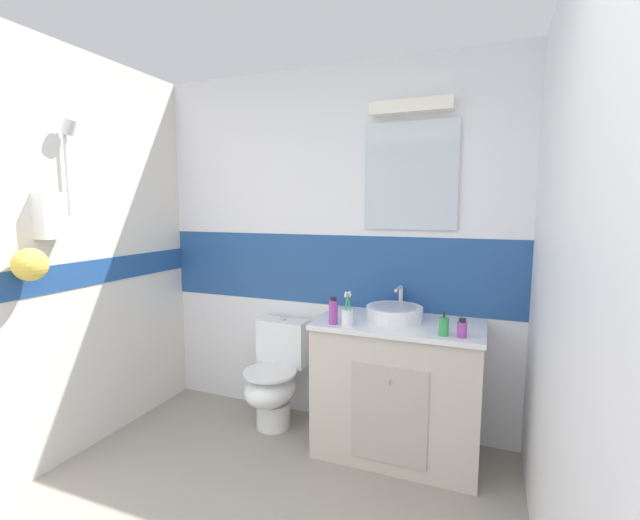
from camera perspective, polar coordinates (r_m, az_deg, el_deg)
wall_back_tiled at (r=3.04m, az=1.68°, el=1.75°), size 3.20×0.20×2.50m
wall_left_shower_alcove at (r=2.89m, az=-34.40°, el=0.03°), size 0.29×3.48×2.50m
wall_right_plain at (r=1.66m, az=32.03°, el=-4.23°), size 0.10×3.48×2.50m
vanity_cabinet at (r=2.81m, az=10.44°, el=-16.51°), size 1.00×0.56×0.85m
sink_basin at (r=2.69m, az=9.97°, el=-6.95°), size 0.35×0.39×0.19m
toilet at (r=3.13m, az=-6.09°, el=-15.41°), size 0.37×0.50×0.75m
toothbrush_cup at (r=2.52m, az=3.69°, el=-7.59°), size 0.07×0.07×0.21m
soap_dispenser at (r=2.43m, az=16.31°, el=-8.53°), size 0.05×0.05×0.14m
deodorant_spray_can at (r=2.55m, az=1.81°, el=-6.93°), size 0.05×0.05×0.16m
lotion_bottle_short at (r=2.43m, az=18.57°, el=-8.74°), size 0.05×0.05×0.10m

